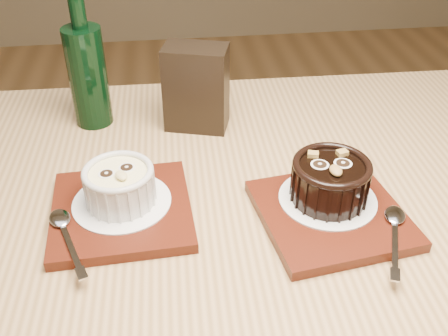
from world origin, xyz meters
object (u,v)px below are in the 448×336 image
object	(u,v)px
tray_left	(122,210)
tray_right	(331,214)
ramekin_dark	(330,179)
condiment_stand	(196,88)
green_bottle	(88,73)
table	(237,261)
ramekin_white	(119,184)

from	to	relation	value
tray_left	tray_right	xyz separation A→B (m)	(0.27, -0.04, 0.00)
ramekin_dark	condiment_stand	size ratio (longest dim) A/B	0.73
tray_right	tray_left	bearing A→B (deg)	171.16
tray_left	tray_right	bearing A→B (deg)	-8.84
tray_right	green_bottle	world-z (taller)	green_bottle
ramekin_dark	green_bottle	distance (m)	0.43
table	ramekin_dark	world-z (taller)	ramekin_dark
ramekin_white	green_bottle	distance (m)	0.26
tray_left	condiment_stand	size ratio (longest dim) A/B	1.29
table	green_bottle	xyz separation A→B (m)	(-0.21, 0.27, 0.18)
tray_left	condiment_stand	xyz separation A→B (m)	(0.12, 0.22, 0.06)
green_bottle	table	bearing A→B (deg)	-52.34
condiment_stand	tray_left	bearing A→B (deg)	-118.29
condiment_stand	table	bearing A→B (deg)	-81.47
ramekin_dark	condiment_stand	xyz separation A→B (m)	(-0.15, 0.24, 0.02)
tray_right	green_bottle	size ratio (longest dim) A/B	0.78
tray_right	ramekin_white	bearing A→B (deg)	169.54
table	condiment_stand	xyz separation A→B (m)	(-0.04, 0.23, 0.16)
table	ramekin_dark	size ratio (longest dim) A/B	11.86
ramekin_white	green_bottle	bearing A→B (deg)	79.77
ramekin_white	ramekin_dark	xyz separation A→B (m)	(0.27, -0.03, 0.00)
ramekin_white	tray_right	bearing A→B (deg)	-33.27
tray_left	table	bearing A→B (deg)	-5.24
table	ramekin_dark	bearing A→B (deg)	-2.65
ramekin_dark	green_bottle	bearing A→B (deg)	141.44
tray_left	ramekin_dark	bearing A→B (deg)	-4.11
tray_left	ramekin_dark	xyz separation A→B (m)	(0.27, -0.02, 0.04)
condiment_stand	ramekin_dark	bearing A→B (deg)	-57.21
ramekin_white	tray_right	world-z (taller)	ramekin_white
tray_right	ramekin_dark	bearing A→B (deg)	87.38
table	ramekin_white	world-z (taller)	ramekin_white
tray_right	condiment_stand	xyz separation A→B (m)	(-0.15, 0.26, 0.06)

